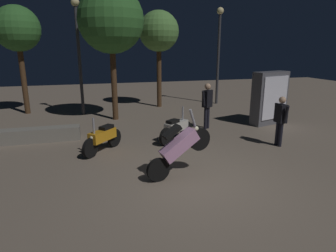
% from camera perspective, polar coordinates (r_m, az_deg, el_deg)
% --- Properties ---
extents(ground_plane, '(40.00, 40.00, 0.00)m').
position_cam_1_polar(ground_plane, '(6.87, 6.26, -10.81)').
color(ground_plane, '#756656').
extents(motorcycle_pink_foreground, '(1.65, 0.48, 1.63)m').
position_cam_1_polar(motorcycle_pink_foreground, '(6.81, 2.21, -4.20)').
color(motorcycle_pink_foreground, black).
rests_on(motorcycle_pink_foreground, ground_plane).
extents(motorcycle_orange_parked_left, '(1.20, 1.29, 1.11)m').
position_cam_1_polar(motorcycle_orange_parked_left, '(8.76, -12.73, -2.24)').
color(motorcycle_orange_parked_left, black).
rests_on(motorcycle_orange_parked_left, ground_plane).
extents(motorcycle_white_parked_right, '(1.40, 1.06, 1.11)m').
position_cam_1_polar(motorcycle_white_parked_right, '(9.53, 1.65, -0.45)').
color(motorcycle_white_parked_right, black).
rests_on(motorcycle_white_parked_right, ground_plane).
extents(person_rider_beside, '(0.24, 0.66, 1.57)m').
position_cam_1_polar(person_rider_beside, '(9.60, 21.29, 1.64)').
color(person_rider_beside, black).
rests_on(person_rider_beside, ground_plane).
extents(person_bystander_far, '(0.61, 0.43, 1.73)m').
position_cam_1_polar(person_bystander_far, '(10.98, 7.73, 4.73)').
color(person_bystander_far, black).
rests_on(person_bystander_far, ground_plane).
extents(streetlamp_near, '(0.36, 0.36, 5.05)m').
position_cam_1_polar(streetlamp_near, '(13.73, -17.27, 15.34)').
color(streetlamp_near, '#38383D').
rests_on(streetlamp_near, ground_plane).
extents(streetlamp_far, '(0.36, 0.36, 5.02)m').
position_cam_1_polar(streetlamp_far, '(16.14, 9.97, 15.59)').
color(streetlamp_far, '#38383D').
rests_on(streetlamp_far, ground_plane).
extents(tree_left_bg, '(1.99, 1.99, 4.81)m').
position_cam_1_polar(tree_left_bg, '(14.95, -27.56, 16.46)').
color(tree_left_bg, '#4C331E').
rests_on(tree_left_bg, ground_plane).
extents(tree_center_bg, '(1.99, 1.99, 4.79)m').
position_cam_1_polar(tree_center_bg, '(15.05, -1.83, 17.98)').
color(tree_center_bg, '#4C331E').
rests_on(tree_center_bg, ground_plane).
extents(tree_right_bg, '(2.64, 2.64, 5.39)m').
position_cam_1_polar(tree_right_bg, '(12.47, -11.16, 19.69)').
color(tree_right_bg, '#4C331E').
rests_on(tree_right_bg, ground_plane).
extents(kiosk_billboard, '(1.68, 0.92, 2.10)m').
position_cam_1_polar(kiosk_billboard, '(12.32, 19.39, 5.20)').
color(kiosk_billboard, '#595960').
rests_on(kiosk_billboard, ground_plane).
extents(planter_wall_low, '(3.70, 0.50, 0.45)m').
position_cam_1_polar(planter_wall_low, '(10.55, -26.98, -1.79)').
color(planter_wall_low, gray).
rests_on(planter_wall_low, ground_plane).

